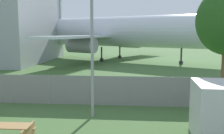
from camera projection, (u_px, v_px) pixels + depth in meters
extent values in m
cylinder|color=gray|center=(10.00, 89.00, 16.67)|extent=(0.07, 0.07, 1.84)
cylinder|color=gray|center=(49.00, 90.00, 16.45)|extent=(0.07, 0.07, 1.84)
cylinder|color=gray|center=(89.00, 90.00, 16.24)|extent=(0.07, 0.07, 1.84)
cylinder|color=gray|center=(130.00, 91.00, 16.02)|extent=(0.07, 0.07, 1.84)
cylinder|color=gray|center=(172.00, 92.00, 15.81)|extent=(0.07, 0.07, 1.84)
cylinder|color=gray|center=(216.00, 93.00, 15.59)|extent=(0.07, 0.07, 1.84)
cube|color=gray|center=(89.00, 90.00, 16.24)|extent=(56.00, 0.01, 1.84)
cylinder|color=silver|center=(119.00, 32.00, 41.32)|extent=(29.59, 17.89, 4.70)
cone|color=silver|center=(38.00, 32.00, 50.76)|extent=(7.15, 6.41, 4.23)
cube|color=silver|center=(136.00, 35.00, 50.04)|extent=(11.36, 13.83, 0.30)
cylinder|color=#939399|center=(129.00, 42.00, 48.67)|extent=(4.73, 3.78, 2.12)
cube|color=silver|center=(74.00, 37.00, 34.37)|extent=(8.45, 14.47, 0.30)
cylinder|color=#939399|center=(82.00, 45.00, 36.50)|extent=(4.73, 3.78, 2.12)
cube|color=silver|center=(54.00, 29.00, 48.46)|extent=(7.97, 10.93, 0.20)
cylinder|color=#2D2D33|center=(181.00, 56.00, 36.63)|extent=(0.24, 0.24, 2.25)
cylinder|color=#2D2D33|center=(181.00, 62.00, 36.74)|extent=(0.64, 0.52, 0.56)
cylinder|color=#2D2D33|center=(120.00, 52.00, 44.96)|extent=(0.24, 0.24, 2.25)
cylinder|color=#2D2D33|center=(120.00, 57.00, 45.07)|extent=(0.64, 0.52, 0.56)
cylinder|color=#2D2D33|center=(102.00, 54.00, 40.19)|extent=(0.24, 0.24, 2.25)
cylinder|color=#2D2D33|center=(102.00, 60.00, 40.30)|extent=(0.64, 0.52, 0.56)
cube|color=#A37A47|center=(8.00, 126.00, 10.62)|extent=(1.87, 0.80, 0.04)
cube|color=#A37A47|center=(14.00, 128.00, 11.22)|extent=(1.86, 0.32, 0.04)
cylinder|color=#99999E|center=(92.00, 37.00, 13.55)|extent=(0.16, 0.16, 8.52)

